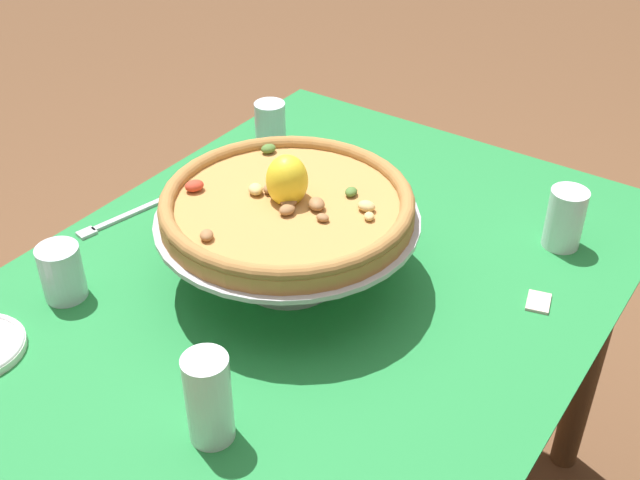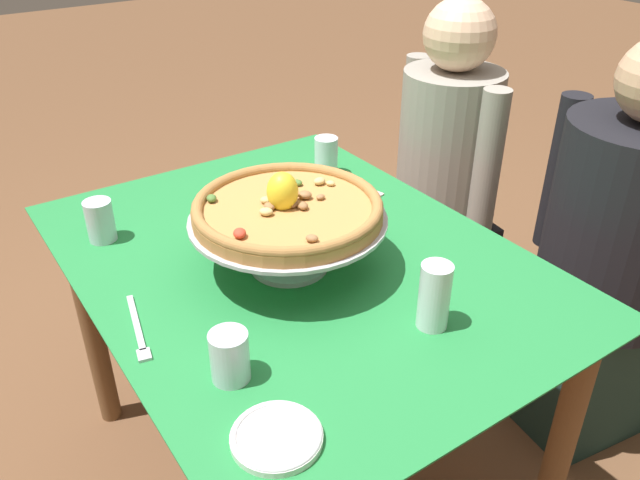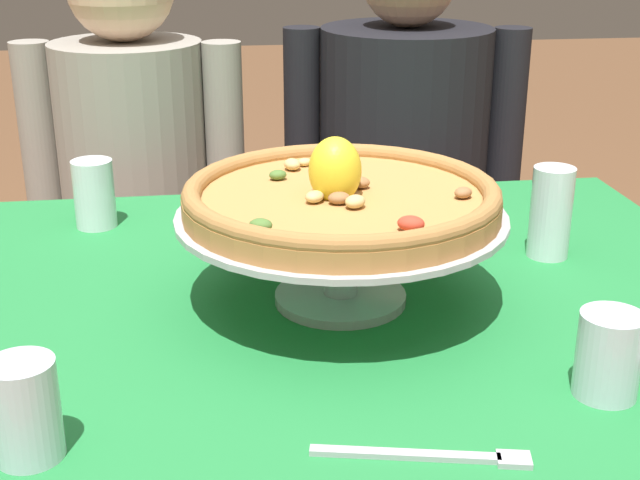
{
  "view_description": "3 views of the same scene",
  "coord_description": "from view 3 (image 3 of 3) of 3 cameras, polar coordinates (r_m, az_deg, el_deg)",
  "views": [
    {
      "loc": [
        0.85,
        0.6,
        1.53
      ],
      "look_at": [
        0.02,
        0.03,
        0.81
      ],
      "focal_mm": 44.41,
      "sensor_mm": 36.0,
      "label": 1
    },
    {
      "loc": [
        1.03,
        -0.64,
        1.49
      ],
      "look_at": [
        0.05,
        0.03,
        0.78
      ],
      "focal_mm": 35.97,
      "sensor_mm": 36.0,
      "label": 2
    },
    {
      "loc": [
        -0.15,
        -1.06,
        1.21
      ],
      "look_at": [
        0.0,
        0.01,
        0.79
      ],
      "focal_mm": 49.2,
      "sensor_mm": 36.0,
      "label": 3
    }
  ],
  "objects": [
    {
      "name": "water_glass_front_right",
      "position": [
        0.97,
        18.22,
        -7.38
      ],
      "size": [
        0.07,
        0.07,
        0.09
      ],
      "color": "silver",
      "rests_on": "dining_table"
    },
    {
      "name": "sugar_packet",
      "position": [
        1.48,
        -7.45,
        1.72
      ],
      "size": [
        0.06,
        0.05,
        0.0
      ],
      "primitive_type": "cube",
      "rotation": [
        0.0,
        0.0,
        0.26
      ],
      "color": "beige",
      "rests_on": "dining_table"
    },
    {
      "name": "water_glass_back_left",
      "position": [
        1.45,
        -14.45,
        2.68
      ],
      "size": [
        0.07,
        0.07,
        0.11
      ],
      "color": "white",
      "rests_on": "dining_table"
    },
    {
      "name": "dinner_fork",
      "position": [
        0.85,
        7.37,
        -13.75
      ],
      "size": [
        0.21,
        0.06,
        0.01
      ],
      "color": "#B7B7C1",
      "rests_on": "dining_table"
    },
    {
      "name": "pizza",
      "position": [
        1.1,
        1.38,
        2.86
      ],
      "size": [
        0.4,
        0.4,
        0.1
      ],
      "color": "#BC8447",
      "rests_on": "pizza_stand"
    },
    {
      "name": "water_glass_side_right",
      "position": [
        1.32,
        14.75,
        1.42
      ],
      "size": [
        0.06,
        0.06,
        0.14
      ],
      "color": "white",
      "rests_on": "dining_table"
    },
    {
      "name": "diner_right",
      "position": [
        2.01,
        5.31,
        2.61
      ],
      "size": [
        0.53,
        0.42,
        1.16
      ],
      "color": "#1E3833",
      "rests_on": "ground"
    },
    {
      "name": "dining_table",
      "position": [
        1.23,
        0.04,
        -7.89
      ],
      "size": [
        1.19,
        0.9,
        0.72
      ],
      "color": "brown",
      "rests_on": "ground"
    },
    {
      "name": "water_glass_front_left",
      "position": [
        0.87,
        -18.58,
        -10.72
      ],
      "size": [
        0.06,
        0.06,
        0.1
      ],
      "color": "silver",
      "rests_on": "dining_table"
    },
    {
      "name": "diner_left",
      "position": [
        1.93,
        -11.67,
        0.66
      ],
      "size": [
        0.46,
        0.36,
        1.16
      ],
      "color": "black",
      "rests_on": "ground"
    },
    {
      "name": "pizza_stand",
      "position": [
        1.12,
        1.37,
        0.31
      ],
      "size": [
        0.42,
        0.42,
        0.12
      ],
      "color": "#B7B7C1",
      "rests_on": "dining_table"
    }
  ]
}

